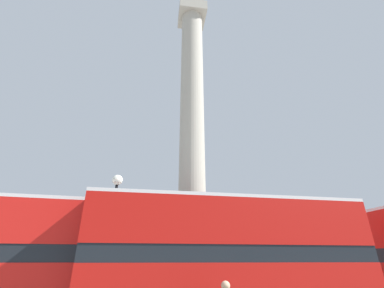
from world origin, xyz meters
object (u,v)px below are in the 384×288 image
Objects in this scene: monument_column at (192,181)px; equestrian_statue at (16,272)px; street_lamp at (112,220)px; bus_a at (229,253)px.

equestrian_statue is (-10.31, 4.79, -4.86)m from monument_column.
street_lamp is at bearing -157.87° from monument_column.
equestrian_statue is at bearing 134.91° from street_lamp.
street_lamp is at bearing 149.07° from bus_a.
monument_column reaches higher than equestrian_statue.
bus_a is 14.35m from equestrian_statue.
equestrian_statue reaches higher than bus_a.
monument_column is 12.37m from equestrian_statue.
equestrian_statue is at bearing 155.07° from monument_column.
monument_column is 2.08× the size of bus_a.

